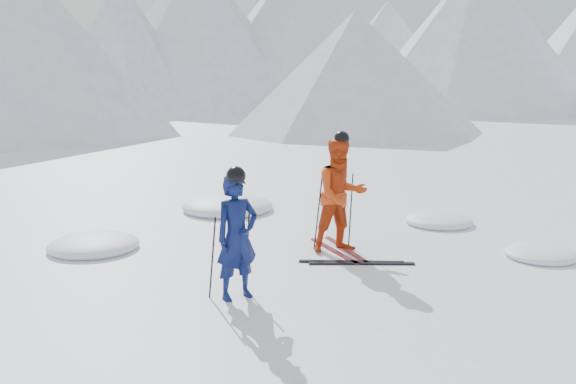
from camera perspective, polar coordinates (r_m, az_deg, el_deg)
name	(u,v)px	position (r m, az deg, el deg)	size (l,w,h in m)	color
ground	(384,252)	(10.67, 8.94, -5.56)	(160.00, 160.00, 0.00)	white
mountain_range	(163,24)	(45.35, -11.64, 15.18)	(106.15, 62.94, 15.53)	#B2BCD1
skier_blue	(237,237)	(8.21, -4.80, -4.24)	(0.62, 0.41, 1.70)	#0C1548
skier_red	(341,195)	(10.42, 4.96, -0.29)	(0.96, 0.75, 1.97)	#C63A0F
pole_blue_left	(212,258)	(8.32, -7.08, -6.11)	(0.02, 0.02, 1.13)	black
pole_blue_right	(247,251)	(8.60, -3.83, -5.50)	(0.02, 0.02, 1.13)	black
pole_red_left	(318,213)	(10.55, 2.83, -1.95)	(0.02, 0.02, 1.31)	black
pole_red_right	(351,211)	(10.77, 5.89, -1.74)	(0.02, 0.02, 1.31)	black
ski_worn_left	(334,251)	(10.59, 4.32, -5.50)	(0.09, 1.70, 0.03)	black
ski_worn_right	(346,249)	(10.71, 5.43, -5.34)	(0.09, 1.70, 0.03)	black
ski_loose_a	(351,262)	(10.00, 5.95, -6.51)	(0.09, 1.70, 0.03)	black
ski_loose_b	(362,263)	(9.93, 6.90, -6.66)	(0.09, 1.70, 0.03)	black
snow_lumps	(259,224)	(12.56, -2.78, -2.98)	(8.15, 7.40, 0.45)	white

